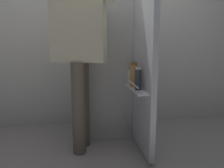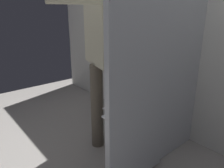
% 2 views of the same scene
% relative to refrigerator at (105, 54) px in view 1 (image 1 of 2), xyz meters
% --- Properties ---
extents(ground_plane, '(5.03, 5.03, 0.00)m').
position_rel_refrigerator_xyz_m(ground_plane, '(-0.03, -0.49, -0.90)').
color(ground_plane, gray).
extents(kitchen_wall, '(4.40, 0.10, 2.52)m').
position_rel_refrigerator_xyz_m(kitchen_wall, '(-0.03, 0.39, 0.36)').
color(kitchen_wall, silver).
rests_on(kitchen_wall, ground_plane).
extents(refrigerator, '(0.65, 1.17, 1.81)m').
position_rel_refrigerator_xyz_m(refrigerator, '(0.00, 0.00, 0.00)').
color(refrigerator, silver).
rests_on(refrigerator, ground_plane).
extents(person, '(0.59, 0.86, 1.72)m').
position_rel_refrigerator_xyz_m(person, '(-0.26, -0.40, 0.14)').
color(person, '#665B4C').
rests_on(person, ground_plane).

